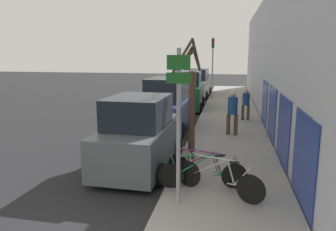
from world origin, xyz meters
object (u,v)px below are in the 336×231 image
(bicycle_1, at_px, (203,174))
(pedestrian_far, at_px, (246,102))
(parked_car_0, at_px, (140,136))
(pedestrian_near, at_px, (232,110))
(street_tree, at_px, (191,101))
(signpost, at_px, (179,120))
(parked_car_2, at_px, (187,92))
(bicycle_0, at_px, (218,179))
(traffic_light, at_px, (213,60))
(parked_car_1, at_px, (168,107))
(bicycle_2, at_px, (206,169))
(parked_car_3, at_px, (197,84))

(bicycle_1, bearing_deg, pedestrian_far, -19.16)
(bicycle_1, relative_size, parked_car_0, 0.52)
(pedestrian_near, height_order, street_tree, street_tree)
(street_tree, bearing_deg, signpost, -87.98)
(pedestrian_near, distance_m, pedestrian_far, 3.30)
(pedestrian_near, relative_size, pedestrian_far, 1.15)
(pedestrian_far, bearing_deg, parked_car_2, -50.73)
(bicycle_0, height_order, pedestrian_near, pedestrian_near)
(pedestrian_near, bearing_deg, traffic_light, 108.25)
(pedestrian_near, xyz_separation_m, pedestrian_far, (0.69, 3.23, -0.14))
(parked_car_1, distance_m, pedestrian_near, 3.07)
(parked_car_0, height_order, pedestrian_near, parked_car_0)
(pedestrian_far, height_order, street_tree, street_tree)
(bicycle_2, relative_size, parked_car_1, 0.50)
(bicycle_0, bearing_deg, parked_car_2, 36.06)
(bicycle_0, height_order, traffic_light, traffic_light)
(bicycle_0, bearing_deg, signpost, 149.01)
(bicycle_2, relative_size, street_tree, 0.56)
(parked_car_0, relative_size, pedestrian_near, 2.35)
(parked_car_2, bearing_deg, pedestrian_far, -47.87)
(bicycle_2, distance_m, street_tree, 2.58)
(parked_car_1, bearing_deg, pedestrian_near, -14.59)
(bicycle_1, bearing_deg, traffic_light, -7.69)
(parked_car_0, xyz_separation_m, parked_car_2, (0.03, 11.04, 0.07))
(parked_car_2, xyz_separation_m, pedestrian_far, (3.48, -3.62, -0.03))
(bicycle_0, height_order, parked_car_3, parked_car_3)
(parked_car_3, relative_size, pedestrian_far, 3.06)
(parked_car_2, relative_size, pedestrian_far, 2.78)
(bicycle_2, distance_m, parked_car_0, 2.48)
(signpost, height_order, parked_car_0, signpost)
(parked_car_3, distance_m, pedestrian_far, 10.28)
(bicycle_1, relative_size, traffic_light, 0.50)
(parked_car_3, relative_size, street_tree, 1.26)
(pedestrian_far, bearing_deg, parked_car_0, 60.04)
(pedestrian_far, relative_size, street_tree, 0.41)
(signpost, bearing_deg, bicycle_2, 67.90)
(traffic_light, bearing_deg, bicycle_2, -87.35)
(bicycle_0, bearing_deg, street_tree, 45.46)
(signpost, xyz_separation_m, pedestrian_far, (1.92, 9.91, -1.03))
(bicycle_0, distance_m, pedestrian_far, 9.40)
(parked_car_3, bearing_deg, street_tree, -82.74)
(signpost, height_order, bicycle_0, signpost)
(signpost, xyz_separation_m, bicycle_0, (0.88, 0.58, -1.54))
(signpost, distance_m, bicycle_0, 1.86)
(street_tree, bearing_deg, bicycle_2, -71.77)
(signpost, xyz_separation_m, bicycle_1, (0.49, 0.92, -1.56))
(bicycle_0, xyz_separation_m, pedestrian_near, (0.35, 6.10, 0.65))
(bicycle_2, xyz_separation_m, traffic_light, (-0.74, 16.07, 2.51))
(parked_car_1, bearing_deg, parked_car_0, -85.65)
(parked_car_0, height_order, traffic_light, traffic_light)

